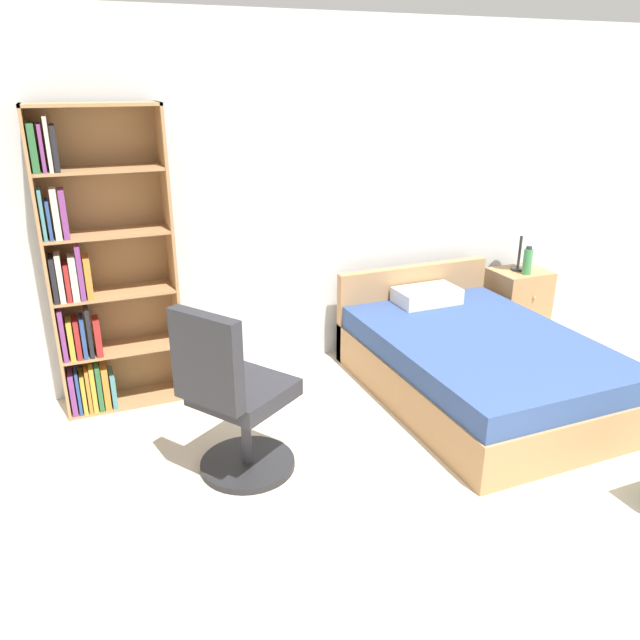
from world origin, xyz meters
The scene contains 7 objects.
wall_back centered at (0.00, 3.23, 1.30)m, with size 9.00×0.06×2.60m.
bookshelf centered at (-1.92, 2.99, 0.94)m, with size 0.81×0.31×2.03m.
bed centered at (0.53, 2.14, 0.25)m, with size 1.35×1.96×0.73m.
office_chair centered at (-1.33, 1.82, 0.49)m, with size 0.72×0.69×1.06m.
nightstand centered at (1.53, 2.91, 0.30)m, with size 0.46×0.41×0.61m.
table_lamp centered at (1.52, 2.94, 1.01)m, with size 0.24×0.24×0.50m.
water_bottle centered at (1.50, 2.81, 0.72)m, with size 0.08×0.08×0.24m.
Camera 1 is at (-2.06, -1.20, 2.17)m, focal length 35.00 mm.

